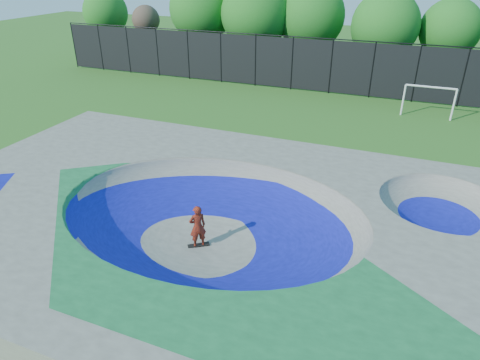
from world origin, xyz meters
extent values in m
plane|color=#285D19|center=(0.00, 0.00, 0.00)|extent=(120.00, 120.00, 0.00)
cube|color=gray|center=(0.00, 0.00, 0.75)|extent=(22.00, 14.00, 1.50)
imported|color=red|center=(-0.37, -0.36, 0.83)|extent=(0.71, 0.70, 1.65)
cube|color=black|center=(-0.37, -0.36, 0.03)|extent=(0.76, 0.64, 0.05)
cylinder|color=white|center=(5.47, 17.67, 1.00)|extent=(0.12, 0.12, 2.01)
cylinder|color=white|center=(8.48, 17.67, 1.00)|extent=(0.12, 0.12, 2.01)
cylinder|color=white|center=(6.97, 17.67, 2.01)|extent=(3.01, 0.12, 0.12)
cylinder|color=black|center=(-24.00, 21.00, 2.00)|extent=(0.09, 0.09, 4.00)
cylinder|color=black|center=(-21.00, 21.00, 2.00)|extent=(0.09, 0.09, 4.00)
cylinder|color=black|center=(-18.00, 21.00, 2.00)|extent=(0.09, 0.09, 4.00)
cylinder|color=black|center=(-15.00, 21.00, 2.00)|extent=(0.09, 0.09, 4.00)
cylinder|color=black|center=(-12.00, 21.00, 2.00)|extent=(0.09, 0.09, 4.00)
cylinder|color=black|center=(-9.00, 21.00, 2.00)|extent=(0.09, 0.09, 4.00)
cylinder|color=black|center=(-6.00, 21.00, 2.00)|extent=(0.09, 0.09, 4.00)
cylinder|color=black|center=(-3.00, 21.00, 2.00)|extent=(0.09, 0.09, 4.00)
cylinder|color=black|center=(0.00, 21.00, 2.00)|extent=(0.09, 0.09, 4.00)
cylinder|color=black|center=(3.00, 21.00, 2.00)|extent=(0.09, 0.09, 4.00)
cylinder|color=black|center=(6.00, 21.00, 2.00)|extent=(0.09, 0.09, 4.00)
cylinder|color=black|center=(9.00, 21.00, 2.00)|extent=(0.09, 0.09, 4.00)
cube|color=black|center=(0.00, 21.00, 2.00)|extent=(48.00, 0.03, 3.80)
cylinder|color=black|center=(0.00, 21.00, 4.00)|extent=(48.00, 0.08, 0.08)
cylinder|color=#463323|center=(-23.33, 25.31, 1.45)|extent=(0.44, 0.44, 2.89)
sphere|color=#1B671B|center=(-23.33, 25.31, 4.52)|extent=(4.33, 4.33, 4.33)
cylinder|color=#463323|center=(-18.55, 25.03, 1.49)|extent=(0.44, 0.44, 2.99)
sphere|color=brown|center=(-18.55, 25.03, 4.09)|extent=(2.60, 2.60, 2.60)
cylinder|color=#463323|center=(-12.67, 25.07, 1.55)|extent=(0.44, 0.44, 3.11)
sphere|color=#1B671B|center=(-12.67, 25.07, 5.22)|extent=(5.65, 5.65, 5.65)
cylinder|color=#463323|center=(-7.49, 24.97, 1.43)|extent=(0.44, 0.44, 2.86)
sphere|color=#1B671B|center=(-7.49, 24.97, 5.08)|extent=(5.93, 5.93, 5.93)
cylinder|color=#463323|center=(-3.05, 26.48, 1.36)|extent=(0.44, 0.44, 2.73)
sphere|color=#1B671B|center=(-3.05, 26.48, 4.85)|extent=(5.66, 5.66, 5.66)
cylinder|color=#463323|center=(3.13, 25.28, 1.31)|extent=(0.44, 0.44, 2.61)
sphere|color=#1B671B|center=(3.13, 25.28, 4.58)|extent=(5.24, 5.24, 5.24)
cylinder|color=#463323|center=(7.85, 26.66, 1.33)|extent=(0.44, 0.44, 2.66)
sphere|color=#1B671B|center=(7.85, 26.66, 4.37)|extent=(4.57, 4.57, 4.57)
camera|label=1|loc=(5.68, -11.44, 9.15)|focal=32.00mm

